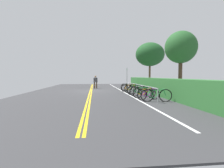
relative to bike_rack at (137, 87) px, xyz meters
The scene contains 20 objects.
ground_plane 5.22m from the bike_rack, 131.75° to the right, with size 28.51×11.51×0.05m, color #353538.
centre_line_yellow_inner 5.28m from the bike_rack, 131.17° to the right, with size 25.66×0.10×0.00m, color gold.
centre_line_yellow_outer 5.16m from the bike_rack, 132.34° to the right, with size 25.66×0.10×0.00m, color gold.
bike_lane_stripe_white 3.59m from the bike_rack, 167.74° to the right, with size 25.66×0.12×0.00m, color white.
bike_rack is the anchor object (origin of this frame).
bicycle_0 4.16m from the bike_rack, behind, with size 0.58×1.71×0.74m.
bicycle_1 3.23m from the bike_rack, behind, with size 0.71×1.76×0.77m.
bicycle_2 2.26m from the bike_rack, behind, with size 0.46×1.75×0.70m.
bicycle_3 1.32m from the bike_rack, behind, with size 0.46×1.73×0.76m.
bicycle_4 0.50m from the bike_rack, behind, with size 0.49×1.64×0.70m.
bicycle_5 0.54m from the bike_rack, 11.87° to the right, with size 0.46×1.69×0.76m.
bicycle_6 1.37m from the bike_rack, ahead, with size 0.46×1.82×0.77m.
bicycle_7 2.28m from the bike_rack, ahead, with size 0.46×1.68×0.70m.
bicycle_8 3.19m from the bike_rack, ahead, with size 0.60×1.64×0.72m.
bicycle_9 4.03m from the bike_rack, ahead, with size 0.46×1.86×0.79m.
pedestrian 7.36m from the bike_rack, 152.72° to the right, with size 0.32×0.48×1.56m.
sign_post_near 5.46m from the bike_rack, behind, with size 0.36×0.09×2.45m.
hedge_backdrop 2.28m from the bike_rack, 48.92° to the left, with size 18.16×1.10×1.33m, color #2D6B30.
tree_near_left 7.63m from the bike_rack, 152.46° to the left, with size 3.41×3.41×5.50m.
tree_mid 4.51m from the bike_rack, 67.26° to the left, with size 2.38×2.38×4.93m.
Camera 1 is at (16.90, 0.35, 1.53)m, focal length 26.63 mm.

